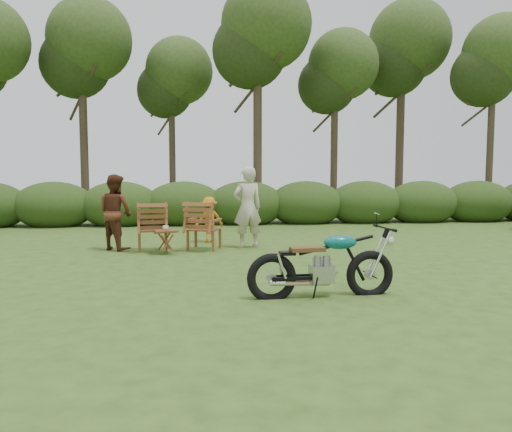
{
  "coord_description": "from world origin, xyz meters",
  "views": [
    {
      "loc": [
        -1.57,
        -7.1,
        1.68
      ],
      "look_at": [
        -0.53,
        1.67,
        0.9
      ],
      "focal_mm": 35.0,
      "sensor_mm": 36.0,
      "label": 1
    }
  ],
  "objects": [
    {
      "name": "motorcycle",
      "position": [
        0.09,
        -0.61,
        0.0
      ],
      "size": [
        1.96,
        0.83,
        1.1
      ],
      "primitive_type": null,
      "rotation": [
        0.0,
        0.0,
        0.05
      ],
      "color": "#0CA19B",
      "rests_on": "ground"
    },
    {
      "name": "adult_b",
      "position": [
        -3.33,
        3.9,
        0.0
      ],
      "size": [
        1.01,
        0.98,
        1.63
      ],
      "primitive_type": "imported",
      "rotation": [
        0.0,
        0.0,
        2.44
      ],
      "color": "#4E2616",
      "rests_on": "ground"
    },
    {
      "name": "adult_a",
      "position": [
        -0.47,
        3.87,
        0.0
      ],
      "size": [
        0.74,
        0.57,
        1.8
      ],
      "primitive_type": "imported",
      "rotation": [
        0.0,
        0.0,
        3.38
      ],
      "color": "#BCB59B",
      "rests_on": "ground"
    },
    {
      "name": "side_table",
      "position": [
        -2.22,
        3.19,
        0.25
      ],
      "size": [
        0.57,
        0.52,
        0.49
      ],
      "primitive_type": null,
      "rotation": [
        0.0,
        0.0,
        0.27
      ],
      "color": "#592E16",
      "rests_on": "ground"
    },
    {
      "name": "lawn_chair_left",
      "position": [
        -2.53,
        3.72,
        0.0
      ],
      "size": [
        0.77,
        0.77,
        1.03
      ],
      "primitive_type": null,
      "rotation": [
        0.0,
        0.0,
        3.24
      ],
      "color": "#5E2B17",
      "rests_on": "ground"
    },
    {
      "name": "lawn_chair_right",
      "position": [
        -1.43,
        3.71,
        0.0
      ],
      "size": [
        0.93,
        0.93,
        1.05
      ],
      "primitive_type": null,
      "rotation": [
        0.0,
        0.0,
        2.79
      ],
      "color": "brown",
      "rests_on": "ground"
    },
    {
      "name": "ground",
      "position": [
        0.0,
        0.0,
        0.0
      ],
      "size": [
        80.0,
        80.0,
        0.0
      ],
      "primitive_type": "plane",
      "color": "#2D4517",
      "rests_on": "ground"
    },
    {
      "name": "cup",
      "position": [
        -2.22,
        3.19,
        0.54
      ],
      "size": [
        0.16,
        0.16,
        0.09
      ],
      "primitive_type": "imported",
      "rotation": [
        0.0,
        0.0,
        0.37
      ],
      "color": "beige",
      "rests_on": "side_table"
    },
    {
      "name": "child",
      "position": [
        -1.29,
        4.81,
        0.0
      ],
      "size": [
        0.79,
        0.6,
        1.09
      ],
      "primitive_type": "imported",
      "rotation": [
        0.0,
        0.0,
        3.45
      ],
      "color": "#BE6E11",
      "rests_on": "ground"
    },
    {
      "name": "tree_line",
      "position": [
        0.5,
        9.74,
        3.81
      ],
      "size": [
        22.52,
        11.62,
        8.14
      ],
      "color": "#3B2B20",
      "rests_on": "ground"
    }
  ]
}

